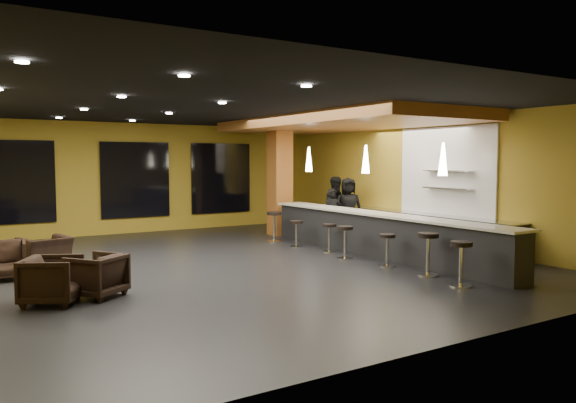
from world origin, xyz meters
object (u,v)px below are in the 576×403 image
bar_stool_4 (329,234)px  pendant_2 (309,159)px  bar_counter (378,236)px  bar_stool_6 (274,223)px  pendant_1 (366,159)px  bar_stool_3 (345,238)px  staff_b (337,207)px  column (280,179)px  armchair_d (45,251)px  armchair_a (52,280)px  armchair_b (97,275)px  prep_counter (422,231)px  bar_stool_2 (387,246)px  staff_c (348,208)px  bar_stool_5 (296,230)px  pendant_0 (443,159)px  armchair_c (3,260)px  bar_stool_1 (428,248)px  bar_stool_0 (461,258)px  staff_a (333,214)px

bar_stool_4 → pendant_2: bearing=70.4°
bar_counter → bar_stool_6: size_ratio=9.27×
pendant_1 → bar_stool_3: size_ratio=0.90×
staff_b → bar_stool_6: staff_b is taller
column → armchair_d: size_ratio=3.61×
armchair_a → armchair_d: 3.70m
armchair_a → armchair_b: bearing=-54.4°
prep_counter → armchair_a: size_ratio=7.03×
bar_counter → pendant_1: size_ratio=11.43×
pendant_1 → bar_stool_2: pendant_1 is taller
staff_c → bar_stool_5: (-2.31, -0.70, -0.44)m
pendant_0 → pendant_2: size_ratio=1.00×
pendant_0 → column: bearing=90.0°
staff_b → armchair_c: (-9.12, -1.28, -0.54)m
armchair_c → bar_stool_1: (7.29, -4.15, 0.18)m
bar_stool_0 → bar_counter: bearing=74.3°
staff_a → armchair_a: bearing=-133.2°
pendant_1 → armchair_c: pendant_1 is taller
bar_stool_2 → bar_stool_0: bearing=-94.6°
armchair_c → armchair_a: bearing=-72.5°
staff_a → armchair_a: staff_a is taller
staff_c → bar_stool_0: (-2.32, -6.26, -0.36)m
bar_stool_5 → bar_stool_2: bearing=-87.2°
prep_counter → armchair_b: size_ratio=7.37×
pendant_0 → armchair_c: size_ratio=0.84×
staff_a → staff_c: (0.69, 0.16, 0.15)m
bar_stool_3 → bar_stool_4: (0.26, 0.98, -0.04)m
prep_counter → bar_stool_2: bearing=-149.0°
armchair_c → bar_stool_3: bearing=-7.2°
prep_counter → staff_c: size_ratio=3.34×
column → pendant_2: column is taller
pendant_1 → bar_stool_6: bearing=108.4°
pendant_0 → bar_stool_1: 1.96m
pendant_1 → armchair_d: pendant_1 is taller
prep_counter → pendant_1: pendant_1 is taller
bar_counter → staff_c: (1.38, 2.93, 0.40)m
bar_stool_2 → bar_stool_6: 4.51m
bar_counter → staff_a: bearing=76.1°
column → armchair_b: (-6.80, -5.15, -1.38)m
bar_counter → bar_stool_0: bearing=-105.7°
bar_counter → armchair_a: size_ratio=9.37×
pendant_2 → bar_stool_0: (-0.94, -6.33, -1.81)m
column → bar_stool_3: column is taller
bar_stool_0 → bar_stool_2: size_ratio=1.17×
staff_a → bar_stool_1: bearing=-81.2°
prep_counter → bar_stool_6: size_ratio=6.95×
armchair_b → armchair_c: 2.68m
column → pendant_0: size_ratio=5.00×
pendant_2 → bar_stool_2: (-0.76, -4.16, -1.89)m
column → staff_a: (0.69, -1.83, -1.00)m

